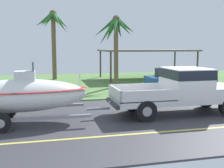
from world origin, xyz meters
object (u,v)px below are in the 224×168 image
at_px(pickup_truck_towing, 185,89).
at_px(parked_sedan_near, 179,79).
at_px(boat_on_trailer, 18,95).
at_px(palm_tree_far_left, 115,33).
at_px(carport_awning, 147,51).
at_px(palm_tree_near_right, 54,26).

distance_m(pickup_truck_towing, parked_sedan_near, 6.61).
bearing_deg(parked_sedan_near, boat_on_trailer, -147.58).
relative_size(pickup_truck_towing, palm_tree_far_left, 1.15).
bearing_deg(carport_awning, palm_tree_far_left, -133.36).
xyz_separation_m(pickup_truck_towing, boat_on_trailer, (-6.59, 0.00, -0.01)).
height_order(palm_tree_near_right, palm_tree_far_left, palm_tree_near_right).
distance_m(parked_sedan_near, palm_tree_near_right, 11.14).
relative_size(boat_on_trailer, palm_tree_far_left, 1.26).
bearing_deg(boat_on_trailer, parked_sedan_near, 32.42).
xyz_separation_m(carport_awning, palm_tree_near_right, (-7.67, 1.18, 2.01)).
bearing_deg(palm_tree_near_right, carport_awning, -8.71).
bearing_deg(pickup_truck_towing, boat_on_trailer, 180.00).
xyz_separation_m(carport_awning, palm_tree_far_left, (-3.78, -4.01, 1.26)).
relative_size(pickup_truck_towing, carport_awning, 0.72).
distance_m(boat_on_trailer, palm_tree_near_right, 13.62).
xyz_separation_m(pickup_truck_towing, parked_sedan_near, (2.81, 5.97, -0.38)).
bearing_deg(boat_on_trailer, carport_awning, 51.81).
height_order(boat_on_trailer, carport_awning, carport_awning).
bearing_deg(boat_on_trailer, pickup_truck_towing, 0.00).
xyz_separation_m(boat_on_trailer, parked_sedan_near, (9.41, 5.97, -0.36)).
relative_size(carport_awning, palm_tree_near_right, 1.35).
height_order(boat_on_trailer, parked_sedan_near, boat_on_trailer).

